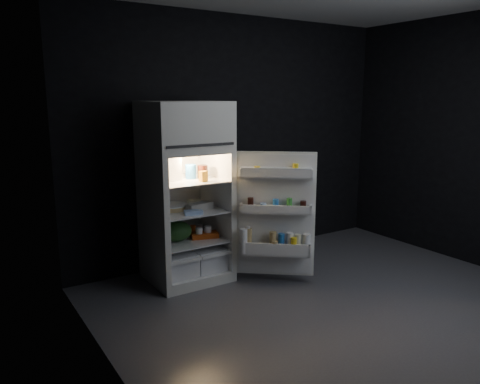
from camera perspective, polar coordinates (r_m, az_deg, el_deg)
floor at (r=4.38m, az=11.89°, el=-13.30°), size 4.00×3.40×0.00m
wall_back at (r=5.34m, az=-0.41°, el=6.49°), size 4.00×0.00×2.70m
wall_left at (r=2.96m, az=-15.85°, el=1.91°), size 0.00×3.40×2.70m
refrigerator at (r=4.65m, az=-6.82°, el=0.74°), size 0.76×0.71×1.78m
fridge_door at (r=4.54m, az=4.37°, el=-3.02°), size 0.68×0.60×1.22m
milk_jug at (r=4.55m, az=-8.33°, el=2.88°), size 0.15×0.15×0.24m
mayo_jar at (r=4.64m, az=-6.02°, el=2.49°), size 0.13×0.13×0.14m
jam_jar at (r=4.66m, az=-4.58°, el=2.50°), size 0.13×0.13×0.13m
amber_bottle at (r=4.54m, az=-9.83°, el=2.69°), size 0.09×0.09×0.22m
small_carton at (r=4.47m, az=-4.49°, el=1.92°), size 0.08×0.07×0.10m
egg_carton at (r=4.62m, az=-4.96°, el=-1.76°), size 0.29×0.15×0.07m
pie at (r=4.68m, az=-8.31°, el=-1.85°), size 0.40×0.40×0.04m
flat_package at (r=4.45m, az=-5.70°, el=-2.48°), size 0.19×0.13×0.04m
wrapped_pkg at (r=4.85m, az=-5.61°, el=-1.25°), size 0.16×0.14×0.05m
produce_bag at (r=4.65m, az=-7.75°, el=-4.77°), size 0.35×0.31×0.20m
yogurt_tray at (r=4.75m, az=-4.36°, el=-5.24°), size 0.30×0.22×0.05m
small_can_red at (r=4.88m, az=-5.75°, el=-4.59°), size 0.08×0.08×0.09m
small_can_silver at (r=4.89m, az=-4.94°, el=-4.53°), size 0.08×0.08×0.09m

